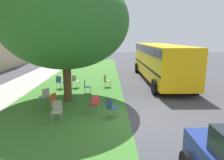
# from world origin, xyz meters

# --- Properties ---
(ground) EXTENTS (80.00, 80.00, 0.00)m
(ground) POSITION_xyz_m (0.00, 0.00, 0.00)
(ground) COLOR #424247
(grass_verge) EXTENTS (48.00, 6.00, 0.01)m
(grass_verge) POSITION_xyz_m (0.00, 3.20, 0.00)
(grass_verge) COLOR #3D752D
(grass_verge) RESTS_ON ground
(street_tree) EXTENTS (6.61, 6.61, 6.68)m
(street_tree) POSITION_xyz_m (2.45, 3.31, 4.23)
(street_tree) COLOR brown
(street_tree) RESTS_ON ground
(chair_0) EXTENTS (0.58, 0.58, 0.88)m
(chair_0) POSITION_xyz_m (-0.04, 0.96, 0.52)
(chair_0) COLOR #335184
(chair_0) RESTS_ON ground
(chair_1) EXTENTS (0.58, 0.59, 0.88)m
(chair_1) POSITION_xyz_m (1.77, 4.36, 0.52)
(chair_1) COLOR #ADA393
(chair_1) RESTS_ON ground
(chair_2) EXTENTS (0.58, 0.58, 0.88)m
(chair_2) POSITION_xyz_m (5.39, 3.38, 0.52)
(chair_2) COLOR #ADA393
(chair_2) RESTS_ON ground
(chair_3) EXTENTS (0.48, 0.48, 0.88)m
(chair_3) POSITION_xyz_m (3.96, 2.46, 0.52)
(chair_3) COLOR #335184
(chair_3) RESTS_ON ground
(chair_4) EXTENTS (0.44, 0.43, 0.88)m
(chair_4) POSITION_xyz_m (-0.37, 3.20, 0.52)
(chair_4) COLOR #ADA393
(chair_4) RESTS_ON ground
(chair_5) EXTENTS (0.56, 0.55, 0.88)m
(chair_5) POSITION_xyz_m (5.16, 4.40, 0.52)
(chair_5) COLOR #335184
(chair_5) RESTS_ON ground
(chair_6) EXTENTS (0.52, 0.52, 0.88)m
(chair_6) POSITION_xyz_m (5.58, 1.23, 0.52)
(chair_6) COLOR olive
(chair_6) RESTS_ON ground
(chair_7) EXTENTS (0.54, 0.54, 0.88)m
(chair_7) POSITION_xyz_m (0.75, 3.58, 0.52)
(chair_7) COLOR #C64C1E
(chair_7) RESTS_ON ground
(chair_8) EXTENTS (0.58, 0.58, 0.88)m
(chair_8) POSITION_xyz_m (0.49, 1.72, 0.52)
(chair_8) COLOR #B7332D
(chair_8) RESTS_ON ground
(school_bus) EXTENTS (10.40, 2.80, 2.88)m
(school_bus) POSITION_xyz_m (7.61, -3.00, 1.76)
(school_bus) COLOR yellow
(school_bus) RESTS_ON ground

